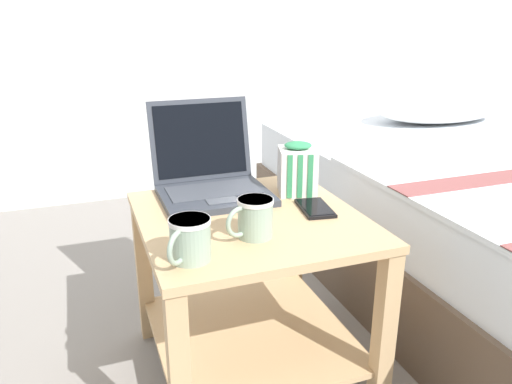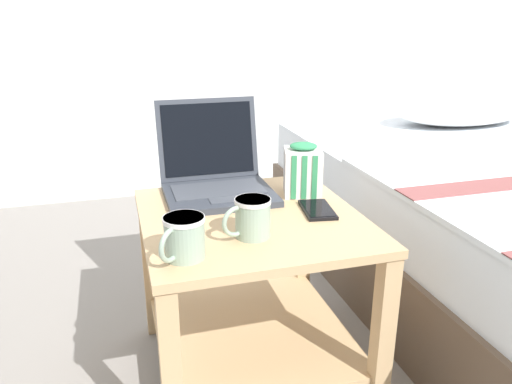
# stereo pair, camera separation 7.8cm
# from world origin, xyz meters

# --- Properties ---
(ground_plane) EXTENTS (8.00, 8.00, 0.00)m
(ground_plane) POSITION_xyz_m (0.00, 0.00, 0.00)
(ground_plane) COLOR gray
(bedside_table) EXTENTS (0.56, 0.59, 0.48)m
(bedside_table) POSITION_xyz_m (0.00, 0.00, 0.31)
(bedside_table) COLOR tan
(bedside_table) RESTS_ON ground_plane
(laptop) EXTENTS (0.30, 0.31, 0.26)m
(laptop) POSITION_xyz_m (-0.05, 0.21, 0.53)
(laptop) COLOR #333842
(laptop) RESTS_ON bedside_table
(mug_front_left) EXTENTS (0.11, 0.11, 0.09)m
(mug_front_left) POSITION_xyz_m (-0.20, -0.19, 0.53)
(mug_front_left) COLOR #8CA593
(mug_front_left) RESTS_ON bedside_table
(mug_front_right) EXTENTS (0.12, 0.08, 0.09)m
(mug_front_right) POSITION_xyz_m (-0.03, -0.13, 0.53)
(mug_front_right) COLOR #8CA593
(mug_front_right) RESTS_ON bedside_table
(snack_bag) EXTENTS (0.13, 0.13, 0.15)m
(snack_bag) POSITION_xyz_m (0.19, 0.12, 0.55)
(snack_bag) COLOR white
(snack_bag) RESTS_ON bedside_table
(cell_phone) EXTENTS (0.10, 0.15, 0.01)m
(cell_phone) POSITION_xyz_m (0.18, -0.02, 0.48)
(cell_phone) COLOR black
(cell_phone) RESTS_ON bedside_table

